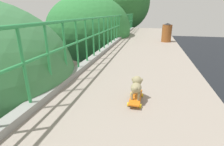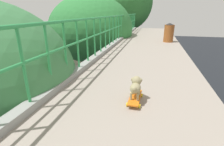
# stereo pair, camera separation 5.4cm
# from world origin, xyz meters

# --- Properties ---
(city_bus) EXTENTS (2.72, 10.14, 3.40)m
(city_bus) POSITION_xyz_m (-8.94, 21.68, 1.92)
(city_bus) COLOR beige
(city_bus) RESTS_ON ground
(roadside_tree_far) EXTENTS (5.08, 5.08, 8.42)m
(roadside_tree_far) POSITION_xyz_m (-2.39, 10.64, 6.37)
(roadside_tree_far) COLOR #53322A
(roadside_tree_far) RESTS_ON ground
(roadside_tree_farthest) EXTENTS (5.97, 5.97, 11.21)m
(roadside_tree_farthest) POSITION_xyz_m (-1.97, 19.43, 8.24)
(roadside_tree_farthest) COLOR brown
(roadside_tree_farthest) RESTS_ON ground
(toy_skateboard) EXTENTS (0.22, 0.56, 0.08)m
(toy_skateboard) POSITION_xyz_m (1.24, 2.92, 6.11)
(toy_skateboard) COLOR orange
(toy_skateboard) RESTS_ON overpass_deck
(small_dog) EXTENTS (0.18, 0.39, 0.31)m
(small_dog) POSITION_xyz_m (1.24, 2.95, 6.31)
(small_dog) COLOR #998E66
(small_dog) RESTS_ON toy_skateboard
(litter_bin) EXTENTS (0.46, 0.46, 0.88)m
(litter_bin) POSITION_xyz_m (2.11, 9.09, 6.49)
(litter_bin) COLOR #934F22
(litter_bin) RESTS_ON overpass_deck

